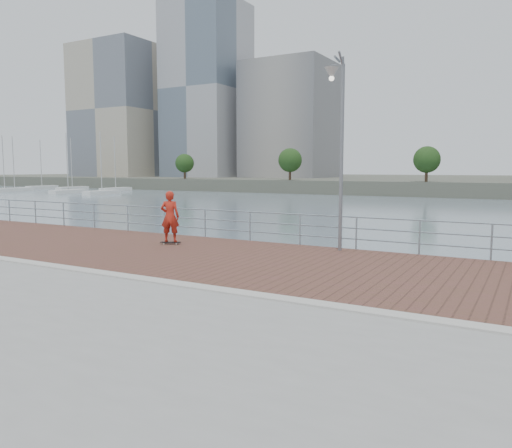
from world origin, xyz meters
The scene contains 10 objects.
water centered at (0.00, 0.00, -2.00)m, with size 400.00×400.00×0.00m, color slate.
seawall centered at (0.00, -5.00, -1.00)m, with size 40.00×24.00×2.00m, color gray.
brick_lane centered at (0.00, 3.60, 0.01)m, with size 40.00×6.80×0.02m, color brown.
curb centered at (0.00, 0.00, 0.03)m, with size 40.00×0.40×0.06m, color #B7B5AD.
far_shore centered at (0.00, 122.50, -0.75)m, with size 320.00×95.00×2.50m, color #4C5142.
guardrail centered at (0.00, 7.00, 0.69)m, with size 39.06×0.06×1.13m.
street_lamp centered at (0.64, 6.06, 4.30)m, with size 0.44×1.28×6.05m.
skateboard centered at (-5.11, 4.81, 0.08)m, with size 0.72×0.46×0.08m.
skateboarder centered at (-5.11, 4.81, 1.02)m, with size 0.66×0.44×1.82m, color red.
marina centered at (-79.18, 60.07, -1.49)m, with size 33.14×21.16×11.24m.
Camera 1 is at (6.23, -9.02, 2.71)m, focal length 35.00 mm.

